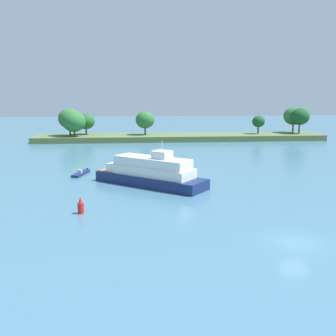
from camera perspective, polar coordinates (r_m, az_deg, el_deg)
The scene contains 5 objects.
ground_plane at distance 37.20m, azimuth 18.08°, elevation -10.33°, with size 400.00×400.00×0.00m, color teal.
treeline_island at distance 112.00m, azimuth 0.86°, elevation 5.61°, with size 81.64×12.07×9.18m.
white_riverboat at distance 56.53m, azimuth -2.58°, elevation -0.72°, with size 16.31×14.54×6.58m.
small_motorboat at distance 65.49m, azimuth -12.59°, elevation -0.77°, with size 2.57×5.48×0.90m.
channel_buoy_red at distance 44.38m, azimuth -12.63°, elevation -5.50°, with size 0.70×0.70×1.90m.
Camera 1 is at (-14.25, -31.78, 13.07)m, focal length 41.71 mm.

